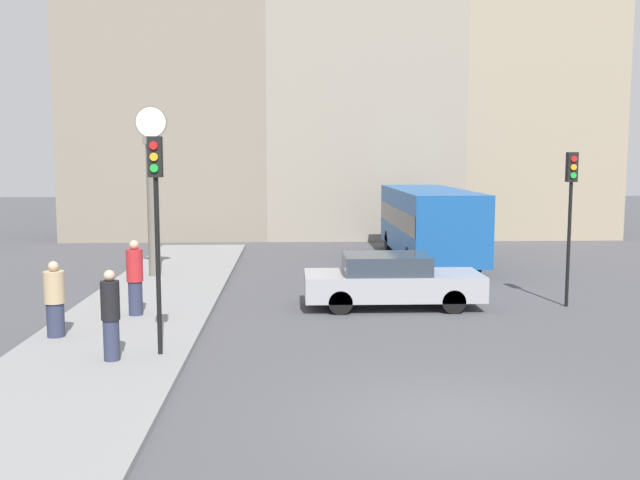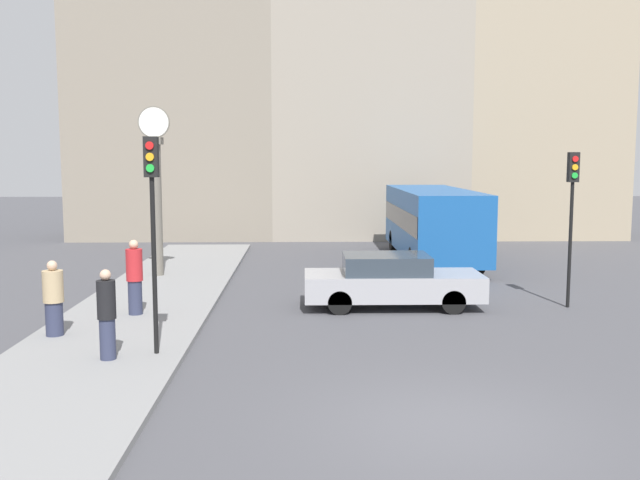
% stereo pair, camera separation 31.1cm
% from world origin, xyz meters
% --- Properties ---
extents(ground_plane, '(120.00, 120.00, 0.00)m').
position_xyz_m(ground_plane, '(0.00, 0.00, 0.00)').
color(ground_plane, '#47474C').
extents(sidewalk_corner, '(3.53, 22.68, 0.12)m').
position_xyz_m(sidewalk_corner, '(-6.21, 9.34, 0.06)').
color(sidewalk_corner, gray).
rests_on(sidewalk_corner, ground_plane).
extents(building_row, '(26.13, 5.00, 14.87)m').
position_xyz_m(building_row, '(0.53, 25.02, 6.95)').
color(building_row, gray).
rests_on(building_row, ground_plane).
extents(sedan_car, '(4.57, 1.82, 1.39)m').
position_xyz_m(sedan_car, '(0.14, 8.20, 0.70)').
color(sedan_car, '#9E9EA3').
rests_on(sedan_car, ground_plane).
extents(bus_distant, '(2.50, 8.67, 2.70)m').
position_xyz_m(bus_distant, '(2.66, 16.27, 1.55)').
color(bus_distant, '#195199').
rests_on(bus_distant, ground_plane).
extents(traffic_light_near, '(0.26, 0.24, 4.16)m').
position_xyz_m(traffic_light_near, '(-4.98, 3.54, 3.08)').
color(traffic_light_near, black).
rests_on(traffic_light_near, sidewalk_corner).
extents(traffic_light_far, '(0.26, 0.24, 4.02)m').
position_xyz_m(traffic_light_far, '(4.75, 8.11, 2.86)').
color(traffic_light_far, black).
rests_on(traffic_light_far, ground_plane).
extents(street_clock, '(1.00, 0.49, 5.35)m').
position_xyz_m(street_clock, '(-6.82, 12.72, 2.70)').
color(street_clock, '#666056').
rests_on(street_clock, sidewalk_corner).
extents(pedestrian_tan_coat, '(0.43, 0.43, 1.61)m').
position_xyz_m(pedestrian_tan_coat, '(-7.43, 4.97, 0.91)').
color(pedestrian_tan_coat, '#2D334C').
rests_on(pedestrian_tan_coat, sidewalk_corner).
extents(pedestrian_red_top, '(0.39, 0.39, 1.81)m').
position_xyz_m(pedestrian_red_top, '(-6.19, 6.99, 1.02)').
color(pedestrian_red_top, '#2D334C').
rests_on(pedestrian_red_top, sidewalk_corner).
extents(pedestrian_black_jacket, '(0.35, 0.35, 1.71)m').
position_xyz_m(pedestrian_black_jacket, '(-5.81, 3.15, 0.97)').
color(pedestrian_black_jacket, '#2D334C').
rests_on(pedestrian_black_jacket, sidewalk_corner).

